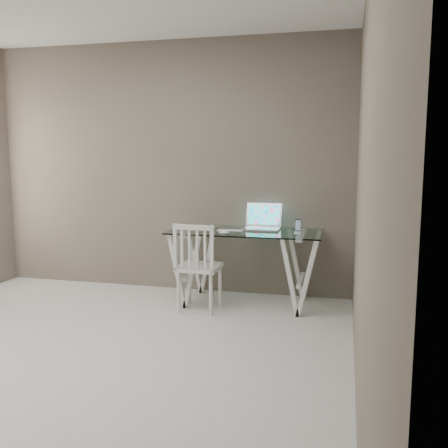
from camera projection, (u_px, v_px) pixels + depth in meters
The scene contains 7 objects.
room at pixel (41, 121), 3.28m from camera, with size 4.50×4.52×2.71m.
desk at pixel (246, 267), 4.98m from camera, with size 1.50×0.70×0.75m.
chair at pixel (197, 263), 4.72m from camera, with size 0.40×0.40×0.86m.
laptop at pixel (262, 223), 5.06m from camera, with size 0.36×0.33×0.25m.
keyboard at pixel (230, 231), 4.92m from camera, with size 0.27×0.11×0.01m, color silver.
mouse at pixel (224, 232), 4.73m from camera, with size 0.10×0.06×0.03m, color white.
phone_dock at pixel (298, 229), 4.80m from camera, with size 0.07×0.07×0.13m.
Camera 1 is at (1.91, -2.94, 1.50)m, focal length 40.00 mm.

